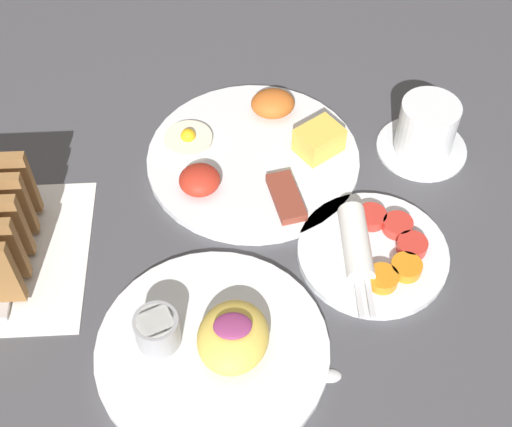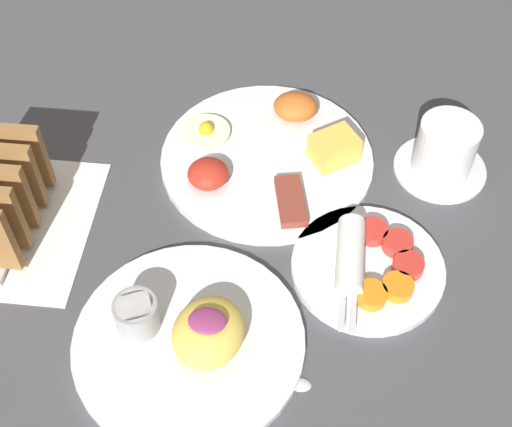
% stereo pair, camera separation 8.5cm
% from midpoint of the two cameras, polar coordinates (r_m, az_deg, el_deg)
% --- Properties ---
extents(ground_plane, '(3.00, 3.00, 0.00)m').
position_cam_midpoint_polar(ground_plane, '(0.86, -2.89, -2.60)').
color(ground_plane, '#47474C').
extents(napkin_flat, '(0.22, 0.22, 0.00)m').
position_cam_midpoint_polar(napkin_flat, '(0.91, -17.20, -0.90)').
color(napkin_flat, white).
rests_on(napkin_flat, ground_plane).
extents(plate_breakfast, '(0.28, 0.28, 0.05)m').
position_cam_midpoint_polar(plate_breakfast, '(0.94, 3.66, 4.61)').
color(plate_breakfast, white).
rests_on(plate_breakfast, ground_plane).
extents(plate_condiments, '(0.18, 0.19, 0.04)m').
position_cam_midpoint_polar(plate_condiments, '(0.84, 11.82, -4.24)').
color(plate_condiments, white).
rests_on(plate_condiments, ground_plane).
extents(plate_foreground, '(0.25, 0.25, 0.06)m').
position_cam_midpoint_polar(plate_foreground, '(0.77, -2.26, -9.99)').
color(plate_foreground, white).
rests_on(plate_foreground, ground_plane).
extents(coffee_cup, '(0.12, 0.12, 0.08)m').
position_cam_midpoint_polar(coffee_cup, '(0.95, 17.39, 4.69)').
color(coffee_cup, white).
rests_on(coffee_cup, ground_plane).
extents(teaspoon, '(0.09, 0.10, 0.01)m').
position_cam_midpoint_polar(teaspoon, '(0.77, 5.29, -11.81)').
color(teaspoon, silver).
rests_on(teaspoon, ground_plane).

